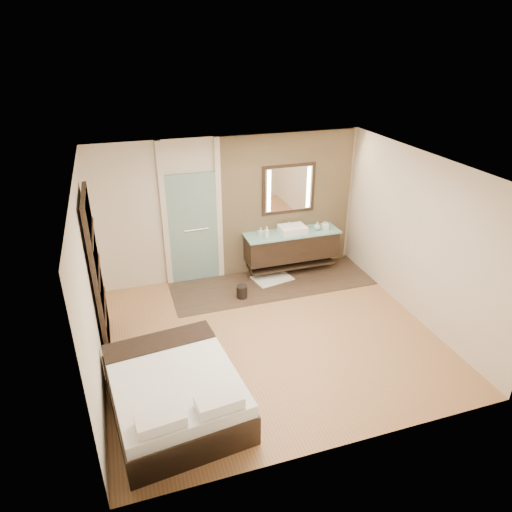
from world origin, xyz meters
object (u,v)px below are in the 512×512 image
object	(u,v)px
mirror_unit	(289,189)
bed	(175,392)
vanity	(291,246)
waste_bin	(242,292)

from	to	relation	value
mirror_unit	bed	distance (m)	4.48
vanity	waste_bin	distance (m)	1.44
mirror_unit	bed	bearing A→B (deg)	-130.11
bed	waste_bin	distance (m)	2.84
mirror_unit	waste_bin	world-z (taller)	mirror_unit
vanity	bed	world-z (taller)	vanity
vanity	waste_bin	xyz separation A→B (m)	(-1.20, -0.66, -0.46)
vanity	bed	xyz separation A→B (m)	(-2.75, -3.03, -0.28)
vanity	mirror_unit	distance (m)	1.10
vanity	waste_bin	bearing A→B (deg)	-151.30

